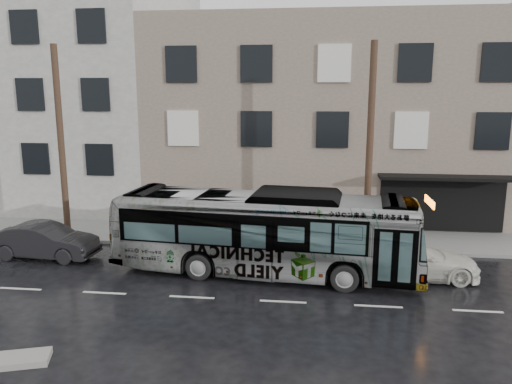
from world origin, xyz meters
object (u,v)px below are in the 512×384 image
bus (265,233)px  white_sedan (411,259)px  utility_pole_rear (61,145)px  dark_sedan (45,241)px  utility_pole_front (370,149)px  sign_post (392,224)px

bus → white_sedan: 5.74m
utility_pole_rear → bus: utility_pole_rear is taller
bus → dark_sedan: 9.69m
utility_pole_rear → bus: (9.80, -3.14, -2.98)m
utility_pole_rear → white_sedan: 16.21m
white_sedan → dark_sedan: dark_sedan is taller
utility_pole_front → dark_sedan: 14.56m
utility_pole_rear → sign_post: utility_pole_rear is taller
bus → sign_post: bearing=-53.8°
sign_post → white_sedan: (0.36, -2.92, -0.62)m
white_sedan → utility_pole_rear: bearing=76.5°
utility_pole_rear → bus: bearing=-17.8°
utility_pole_front → bus: 6.03m
utility_pole_rear → sign_post: (15.10, 0.00, -3.30)m
utility_pole_front → sign_post: size_ratio=3.75×
sign_post → bus: (-5.30, -3.14, 0.32)m
utility_pole_rear → white_sedan: (15.46, -2.92, -3.92)m
utility_pole_front → bus: size_ratio=0.75×
sign_post → white_sedan: 3.00m
bus → dark_sedan: size_ratio=2.63×
sign_post → dark_sedan: size_ratio=0.53×
utility_pole_front → white_sedan: 5.10m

